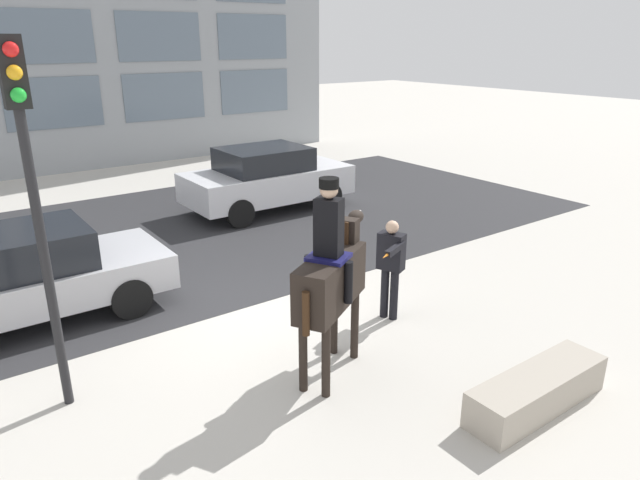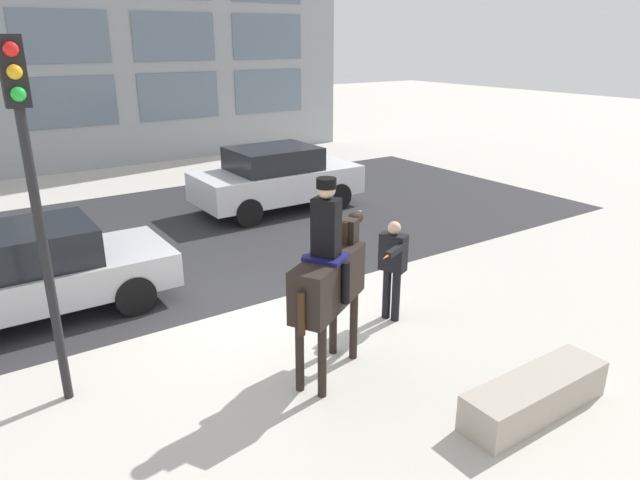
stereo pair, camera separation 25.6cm
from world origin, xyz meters
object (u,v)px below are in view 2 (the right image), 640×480
Objects in this scene: mounted_horse_lead at (329,276)px; street_car_far_lane at (276,178)px; pedestrian_bystander at (393,263)px; planter_ledge at (535,395)px; traffic_light at (31,173)px; street_car_near_lane at (30,272)px.

mounted_horse_lead is 0.63× the size of street_car_far_lane.
pedestrian_bystander reaches higher than planter_ledge.
pedestrian_bystander is 0.38× the size of traffic_light.
street_car_far_lane is 0.99× the size of traffic_light.
street_car_far_lane is (3.28, 7.07, -0.54)m from mounted_horse_lead.
traffic_light reaches higher than planter_ledge.
mounted_horse_lead is 4.97m from street_car_near_lane.
mounted_horse_lead is at bearing -0.41° from pedestrian_bystander.
street_car_near_lane is 1.00× the size of street_car_far_lane.
traffic_light is (-4.67, 0.63, 1.88)m from pedestrian_bystander.
street_car_far_lane is at bearing 26.62° from street_car_near_lane.
street_car_near_lane is (-2.95, 3.95, -0.62)m from mounted_horse_lead.
traffic_light is 6.23m from planter_ledge.
street_car_far_lane is 8.74m from traffic_light.
mounted_horse_lead reaches higher than pedestrian_bystander.
traffic_light is at bearing 143.12° from planter_ledge.
mounted_horse_lead is at bearing 126.30° from planter_ledge.
planter_ledge is (-1.76, -9.14, -0.61)m from street_car_far_lane.
street_car_far_lane is (1.61, 6.38, -0.11)m from pedestrian_bystander.
street_car_near_lane is at bearing -58.10° from pedestrian_bystander.
traffic_light is (-3.00, 1.32, 1.44)m from mounted_horse_lead.
street_car_far_lane is at bearing 42.46° from traffic_light.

